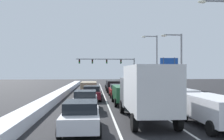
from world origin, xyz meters
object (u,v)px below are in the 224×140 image
Objects in this scene: sedan_white_left_lane_nearest at (81,115)px; sedan_maroon_left_lane_third at (92,93)px; suv_maroon_right_lane_third at (151,90)px; sedan_navy_left_lane_fifth at (91,86)px; suv_green_center_lane_second at (125,93)px; sedan_tan_right_lane_fourth at (140,88)px; sedan_charcoal_center_lane_fifth at (111,84)px; street_lamp_right_far at (155,58)px; sedan_red_center_lane_third at (118,90)px; sedan_silver_left_lane_second at (85,100)px; suv_tan_left_lane_fourth at (89,87)px; street_lamp_right_mid at (178,58)px; suv_black_center_lane_fourth at (114,85)px; sedan_navy_right_lane_fifth at (133,86)px; suv_white_right_lane_nearest at (213,109)px; traffic_light_gantry at (112,64)px; street_lamp_right_near at (224,44)px; roadside_sign_right at (169,66)px; box_truck_center_lane_nearest at (146,90)px; suv_silver_right_lane_second at (175,96)px.

sedan_maroon_left_lane_third is at bearing 88.27° from sedan_white_left_lane_nearest.
suv_maroon_right_lane_third is 1.09× the size of sedan_navy_left_lane_fifth.
sedan_maroon_left_lane_third is at bearing 132.00° from suv_green_center_lane_second.
sedan_tan_right_lane_fourth is at bearing 70.58° from sedan_white_left_lane_nearest.
street_lamp_right_far reaches higher than sedan_charcoal_center_lane_fifth.
sedan_silver_left_lane_second is (-3.45, -9.22, 0.00)m from sedan_red_center_lane_third.
street_lamp_right_mid reaches higher than suv_tan_left_lane_fourth.
sedan_maroon_left_lane_third is at bearing -162.13° from street_lamp_right_mid.
suv_black_center_lane_fourth is 1.09× the size of sedan_navy_left_lane_fifth.
sedan_red_center_lane_third is (-3.35, -9.25, 0.00)m from sedan_navy_right_lane_fifth.
sedan_maroon_left_lane_third is at bearing 117.39° from suv_white_right_lane_nearest.
traffic_light_gantry is at bearing 86.25° from suv_black_center_lane_fourth.
street_lamp_right_near is at bearing -2.98° from sedan_silver_left_lane_second.
sedan_tan_right_lane_fourth is at bearing 90.98° from suv_maroon_right_lane_third.
roadside_sign_right is (6.74, 28.81, 3.00)m from suv_white_right_lane_nearest.
suv_green_center_lane_second is 4.50m from sedan_silver_left_lane_second.
sedan_navy_right_lane_fifth is (0.02, 6.05, 0.00)m from sedan_tan_right_lane_fourth.
suv_white_right_lane_nearest is 1.09× the size of sedan_red_center_lane_third.
sedan_charcoal_center_lane_fifth is (-3.17, 4.19, 0.00)m from sedan_navy_right_lane_fifth.
sedan_maroon_left_lane_third is 21.09m from roadside_sign_right.
roadside_sign_right reaches higher than box_truck_center_lane_nearest.
suv_maroon_right_lane_third is 1.00× the size of suv_black_center_lane_fourth.
sedan_navy_left_lane_fifth is (-3.68, 23.06, -1.14)m from box_truck_center_lane_nearest.
traffic_light_gantry is 38.83m from street_lamp_right_near.
sedan_white_left_lane_nearest is at bearing -102.10° from sedan_red_center_lane_third.
suv_white_right_lane_nearest is 7.06m from sedan_white_left_lane_nearest.
suv_tan_left_lane_fourth is at bearing 110.87° from suv_green_center_lane_second.
box_truck_center_lane_nearest is (-3.25, 1.84, 0.88)m from suv_white_right_lane_nearest.
sedan_white_left_lane_nearest is at bearing -109.42° from sedan_tan_right_lane_fourth.
sedan_tan_right_lane_fourth is 6.36m from street_lamp_right_mid.
sedan_tan_right_lane_fourth is 6.05m from sedan_navy_right_lane_fifth.
sedan_red_center_lane_third and sedan_silver_left_lane_second have the same top height.
street_lamp_right_far reaches higher than suv_black_center_lane_fourth.
suv_tan_left_lane_fourth is 17.33m from street_lamp_right_near.
suv_tan_left_lane_fourth is (-6.89, 5.38, 0.00)m from suv_maroon_right_lane_third.
suv_maroon_right_lane_third is 0.35× the size of traffic_light_gantry.
street_lamp_right_far is at bearing 53.01° from sedan_maroon_left_lane_third.
street_lamp_right_far is at bearing 55.75° from sedan_red_center_lane_third.
street_lamp_right_mid is 0.85× the size of street_lamp_right_far.
sedan_red_center_lane_third is at bearing -136.15° from sedan_tan_right_lane_fourth.
street_lamp_right_far is (-0.31, 10.23, 0.69)m from street_lamp_right_mid.
sedan_maroon_left_lane_third is at bearing -88.71° from sedan_navy_left_lane_fifth.
sedan_white_left_lane_nearest is (-3.47, -22.59, -0.25)m from suv_black_center_lane_fourth.
suv_maroon_right_lane_third is 17.30m from roadside_sign_right.
box_truck_center_lane_nearest is at bearing -97.27° from sedan_navy_right_lane_fifth.
suv_silver_right_lane_second reaches higher than sedan_navy_right_lane_fifth.
sedan_silver_left_lane_second is 0.82× the size of roadside_sign_right.
street_lamp_right_mid is (11.02, -2.36, 3.60)m from suv_tan_left_lane_fourth.
sedan_charcoal_center_lane_fifth and sedan_maroon_left_lane_third have the same top height.
sedan_tan_right_lane_fourth is at bearing 90.91° from suv_white_right_lane_nearest.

